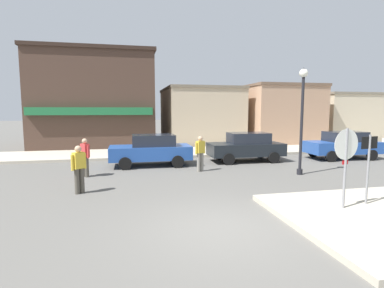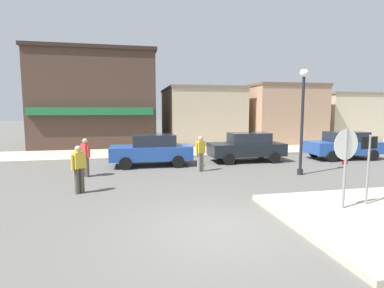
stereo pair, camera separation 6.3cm
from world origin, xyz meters
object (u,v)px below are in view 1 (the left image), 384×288
at_px(one_way_sign, 368,162).
at_px(pedestrian_kerb_side, 79,168).
at_px(stop_sign, 346,158).
at_px(pedestrian_crossing_near, 200,152).
at_px(pedestrian_crossing_far, 85,156).
at_px(parked_car_nearest, 151,150).
at_px(lamp_post, 302,106).
at_px(parked_car_second, 246,147).
at_px(parked_car_third, 343,145).

xyz_separation_m(one_way_sign, pedestrian_kerb_side, (-8.14, 3.36, -0.46)).
xyz_separation_m(stop_sign, pedestrian_crossing_near, (-2.46, 6.20, -0.65)).
distance_m(stop_sign, pedestrian_kerb_side, 8.10).
bearing_deg(stop_sign, pedestrian_crossing_far, 140.44).
relative_size(pedestrian_crossing_far, pedestrian_kerb_side, 1.00).
xyz_separation_m(stop_sign, parked_car_nearest, (-4.52, 8.09, -0.71)).
xyz_separation_m(one_way_sign, pedestrian_crossing_near, (-3.34, 6.03, -0.46)).
xyz_separation_m(parked_car_nearest, pedestrian_crossing_near, (2.06, -1.89, 0.06)).
height_order(lamp_post, pedestrian_kerb_side, lamp_post).
bearing_deg(lamp_post, pedestrian_crossing_far, 170.75).
bearing_deg(pedestrian_crossing_near, parked_car_second, 34.12).
distance_m(one_way_sign, pedestrian_crossing_near, 6.91).
height_order(parked_car_nearest, pedestrian_crossing_far, pedestrian_crossing_far).
bearing_deg(pedestrian_kerb_side, one_way_sign, -22.44).
xyz_separation_m(parked_car_third, pedestrian_crossing_far, (-13.74, -1.84, 0.06)).
distance_m(one_way_sign, parked_car_second, 8.14).
bearing_deg(parked_car_second, parked_car_nearest, -177.87).
relative_size(parked_car_nearest, pedestrian_crossing_near, 2.49).
bearing_deg(lamp_post, parked_car_nearest, 150.63).
relative_size(stop_sign, parked_car_nearest, 0.57).
xyz_separation_m(one_way_sign, parked_car_second, (-0.26, 8.12, -0.52)).
relative_size(one_way_sign, pedestrian_crossing_far, 1.30).
xyz_separation_m(parked_car_nearest, parked_car_second, (5.13, 0.19, 0.00)).
xyz_separation_m(parked_car_second, pedestrian_crossing_far, (-8.01, -2.17, 0.06)).
height_order(parked_car_nearest, parked_car_third, same).
bearing_deg(stop_sign, lamp_post, 71.07).
relative_size(lamp_post, parked_car_second, 1.13).
bearing_deg(stop_sign, parked_car_second, 85.78).
height_order(lamp_post, pedestrian_crossing_far, lamp_post).
distance_m(parked_car_second, parked_car_third, 5.74).
bearing_deg(pedestrian_crossing_far, lamp_post, -9.25).
bearing_deg(pedestrian_kerb_side, parked_car_nearest, 59.03).
bearing_deg(pedestrian_kerb_side, pedestrian_crossing_far, 93.05).
distance_m(one_way_sign, pedestrian_kerb_side, 8.82).
bearing_deg(lamp_post, one_way_sign, -99.11).
height_order(one_way_sign, lamp_post, lamp_post).
bearing_deg(parked_car_third, pedestrian_kerb_side, -161.99).
relative_size(stop_sign, parked_car_third, 0.57).
bearing_deg(stop_sign, parked_car_third, 51.41).
bearing_deg(pedestrian_crossing_far, pedestrian_kerb_side, -86.95).
relative_size(lamp_post, pedestrian_kerb_side, 2.82).
height_order(stop_sign, pedestrian_kerb_side, stop_sign).
bearing_deg(lamp_post, pedestrian_kerb_side, -172.77).
bearing_deg(lamp_post, parked_car_third, 34.80).
bearing_deg(lamp_post, stop_sign, -108.93).
bearing_deg(pedestrian_crossing_far, parked_car_nearest, 34.48).
relative_size(lamp_post, pedestrian_crossing_far, 2.82).
distance_m(parked_car_nearest, pedestrian_crossing_far, 3.49).
bearing_deg(parked_car_nearest, parked_car_second, 2.13).
distance_m(one_way_sign, parked_car_third, 9.53).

